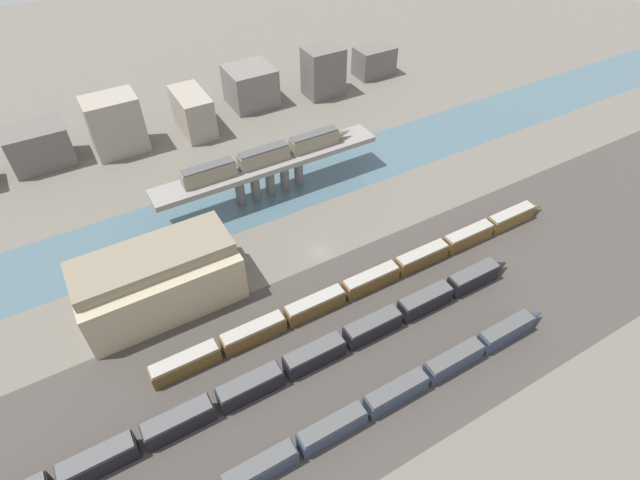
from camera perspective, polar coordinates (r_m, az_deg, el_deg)
The scene contains 15 objects.
ground_plane at distance 106.51m, azimuth -0.00°, elevation -1.39°, with size 400.00×400.00×0.00m, color #666056.
railbed_yard at distance 93.69m, azimuth 7.46°, elevation -10.38°, with size 280.00×42.00×0.01m, color #423D38.
river_water at distance 122.70m, azimuth -5.63°, elevation 5.47°, with size 320.00×19.43×0.01m, color #47606B.
bridge at distance 118.49m, azimuth -5.86°, elevation 8.18°, with size 55.36×7.13×8.91m.
train_on_bridge at distance 116.54m, azimuth -5.81°, elevation 9.72°, with size 42.92×2.83×3.85m.
train_yard_near at distance 80.34m, azimuth -1.73°, elevation -22.28°, with size 99.45×2.78×3.80m.
train_yard_mid at distance 86.60m, azimuth -3.39°, elevation -14.31°, with size 98.83×3.13×3.96m.
train_yard_far at distance 99.63m, azimuth 6.50°, elevation -4.31°, with size 91.89×2.81×3.64m.
warehouse_building at distance 98.00m, azimuth -18.01°, elevation -4.16°, with size 29.02×15.51×12.64m.
city_block_left at distance 147.57m, azimuth -29.40°, elevation 9.32°, with size 14.66×10.35×10.43m, color #605B56.
city_block_center at distance 143.71m, azimuth -22.33°, elevation 12.11°, with size 13.29×9.39×15.21m, color gray.
city_block_right at distance 147.11m, azimuth -14.30°, elevation 13.94°, with size 8.01×15.40×11.39m, color gray.
city_block_far_right at distance 158.35m, azimuth -7.94°, elevation 17.04°, with size 13.49×12.91×11.36m, color slate.
city_block_tall at distance 161.77m, azimuth 0.38°, elevation 18.68°, with size 11.47×8.74×14.66m, color #605B56.
city_block_low at distance 176.52m, azimuth 6.20°, elevation 19.66°, with size 12.66×8.32×9.16m, color #605B56.
Camera 1 is at (-37.71, -65.46, 75.09)m, focal length 28.00 mm.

